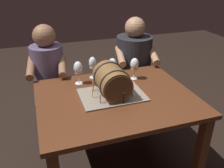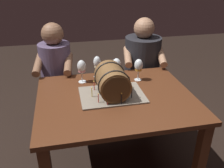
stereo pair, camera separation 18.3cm
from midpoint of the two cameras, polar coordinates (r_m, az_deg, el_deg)
The scene contains 9 objects.
ground_plane at distance 2.32m, azimuth -1.59°, elevation -18.94°, with size 8.00×8.00×0.00m, color black.
dining_table at distance 1.93m, azimuth -1.82°, elevation -5.81°, with size 1.20×0.95×0.73m.
barrel_cake at distance 1.82m, azimuth -2.87°, elevation 0.30°, with size 0.49×0.35×0.25m.
wine_glass_empty at distance 2.11m, azimuth -2.40°, elevation 4.62°, with size 0.08×0.08×0.19m.
wine_glass_white at distance 2.13m, azimuth -7.04°, elevation 4.71°, with size 0.07×0.07×0.19m.
wine_glass_rose at distance 2.04m, azimuth -10.54°, elevation 3.51°, with size 0.07×0.07×0.20m.
wine_glass_amber at distance 2.10m, azimuth 2.83°, elevation 4.45°, with size 0.07×0.07×0.19m.
person_seated_left at distance 2.53m, azimuth -16.26°, elevation -1.09°, with size 0.38×0.48×1.17m.
person_seated_right at distance 2.67m, azimuth 3.07°, elevation 2.39°, with size 0.47×0.54×1.18m.
Camera 1 is at (-0.54, -1.54, 1.65)m, focal length 38.85 mm.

